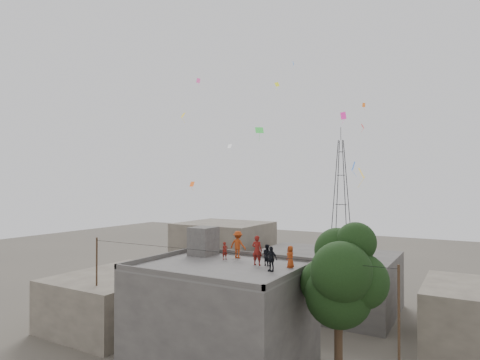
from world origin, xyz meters
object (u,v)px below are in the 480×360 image
object	(u,v)px
transmission_tower	(341,198)
person_dark_adult	(271,259)
tree	(342,278)
person_red_adult	(257,250)
stair_head_box	(203,241)

from	to	relation	value
transmission_tower	person_dark_adult	distance (m)	40.59
tree	person_red_adult	size ratio (longest dim) A/B	4.91
stair_head_box	person_red_adult	bearing A→B (deg)	-14.18
person_red_adult	person_dark_adult	bearing A→B (deg)	140.11
person_red_adult	person_dark_adult	size ratio (longest dim) A/B	1.28
transmission_tower	person_red_adult	bearing A→B (deg)	-81.45
tree	person_dark_adult	xyz separation A→B (m)	(-4.02, -0.45, 0.72)
person_red_adult	person_dark_adult	distance (m)	1.95
stair_head_box	person_dark_adult	world-z (taller)	stair_head_box
stair_head_box	tree	size ratio (longest dim) A/B	0.22
stair_head_box	person_dark_adult	bearing A→B (deg)	-20.54
tree	person_red_adult	world-z (taller)	tree
stair_head_box	transmission_tower	xyz separation A→B (m)	(-0.80, 37.40, 1.97)
stair_head_box	tree	world-z (taller)	tree
tree	transmission_tower	size ratio (longest dim) A/B	0.45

